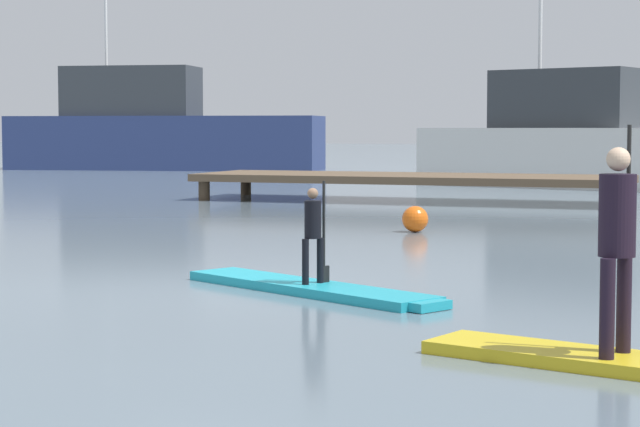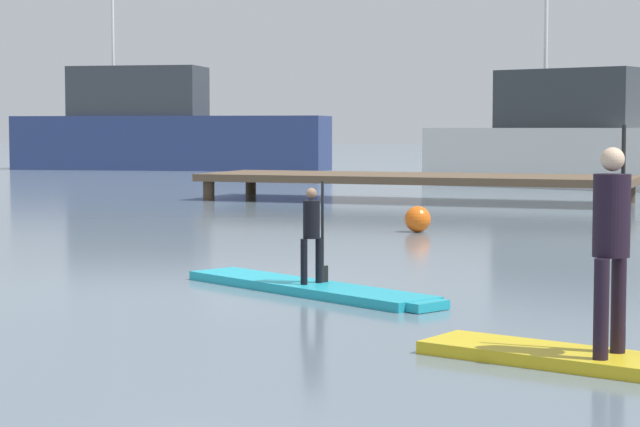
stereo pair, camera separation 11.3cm
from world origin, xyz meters
name	(u,v)px [view 1 (the left image)]	position (x,y,z in m)	size (l,w,h in m)	color
ground_plane	(206,287)	(0.00, 0.00, 0.00)	(240.00, 240.00, 0.00)	slate
paddleboard_near	(312,288)	(1.30, -0.06, 0.05)	(3.44, 2.17, 0.10)	#1E9EB2
paddler_child_solo	(314,230)	(1.31, -0.06, 0.68)	(0.25, 0.34, 1.11)	black
paddler_adult	(617,237)	(4.80, -3.10, 0.98)	(0.34, 0.48, 1.70)	black
fishing_boat_white_large	(157,131)	(-18.28, 33.71, 1.69)	(13.87, 5.33, 10.93)	navy
fishing_boat_green_midground	(576,143)	(0.88, 24.06, 1.33)	(10.28, 5.34, 8.82)	silver
floating_dock	(411,179)	(-1.97, 15.79, 0.56)	(10.47, 3.19, 0.66)	brown
mooring_buoy_mid	(415,219)	(0.37, 7.57, 0.23)	(0.45, 0.45, 0.45)	orange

